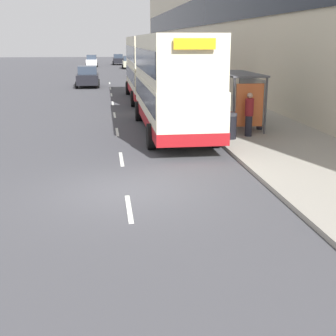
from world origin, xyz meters
TOP-DOWN VIEW (x-y plane):
  - ground_plane at (0.00, 0.00)m, footprint 220.00×220.00m
  - pavement at (6.50, 38.50)m, footprint 5.00×93.00m
  - terrace_facade at (10.49, 38.50)m, footprint 3.10×93.00m
  - lane_mark_0 at (0.00, -1.36)m, footprint 0.12×2.00m
  - lane_mark_1 at (0.00, 3.72)m, footprint 0.12×2.00m
  - lane_mark_2 at (0.00, 8.81)m, footprint 0.12×2.00m
  - lane_mark_3 at (0.00, 13.90)m, footprint 0.12×2.00m
  - lane_mark_4 at (0.00, 18.99)m, footprint 0.12×2.00m
  - lane_mark_5 at (0.00, 24.07)m, footprint 0.12×2.00m
  - lane_mark_6 at (0.00, 29.16)m, footprint 0.12×2.00m
  - lane_mark_7 at (0.00, 34.25)m, footprint 0.12×2.00m
  - bus_shelter at (5.77, 8.50)m, footprint 1.60×4.20m
  - double_decker_bus_near at (2.47, 8.35)m, footprint 2.85×10.41m
  - double_decker_bus_ahead at (2.54, 20.51)m, footprint 2.85×10.48m
  - car_0 at (1.98, 70.12)m, footprint 1.92×3.90m
  - car_1 at (3.17, 58.50)m, footprint 1.95×4.13m
  - car_2 at (-2.39, 64.55)m, footprint 1.91×4.19m
  - car_3 at (-1.97, 30.75)m, footprint 2.06×4.31m
  - pedestrian_at_shelter at (5.46, 6.47)m, footprint 0.36×0.36m
  - pedestrian_1 at (6.43, 7.91)m, footprint 0.33×0.33m
  - pedestrian_2 at (6.04, 13.08)m, footprint 0.32×0.32m
  - pedestrian_3 at (7.26, 11.08)m, footprint 0.35×0.35m
  - pedestrian_4 at (4.48, 12.47)m, footprint 0.32×0.32m
  - litter_bin at (4.55, 6.05)m, footprint 0.55×0.55m

SIDE VIEW (x-z plane):
  - ground_plane at x=0.00m, z-range 0.00..0.00m
  - lane_mark_0 at x=0.00m, z-range 0.00..0.01m
  - lane_mark_1 at x=0.00m, z-range 0.00..0.01m
  - lane_mark_2 at x=0.00m, z-range 0.00..0.01m
  - lane_mark_3 at x=0.00m, z-range 0.00..0.01m
  - lane_mark_4 at x=0.00m, z-range 0.00..0.01m
  - lane_mark_5 at x=0.00m, z-range 0.00..0.01m
  - lane_mark_6 at x=0.00m, z-range 0.00..0.01m
  - lane_mark_7 at x=0.00m, z-range 0.00..0.01m
  - pavement at x=6.50m, z-range 0.00..0.14m
  - litter_bin at x=4.55m, z-range 0.14..1.19m
  - car_0 at x=1.98m, z-range -0.02..1.77m
  - car_2 at x=-2.39m, z-range -0.02..1.81m
  - car_1 at x=3.17m, z-range -0.02..1.81m
  - car_3 at x=-1.97m, z-range -0.02..1.82m
  - pedestrian_2 at x=6.04m, z-range 0.16..1.75m
  - pedestrian_4 at x=4.48m, z-range 0.16..1.78m
  - pedestrian_1 at x=6.43m, z-range 0.16..1.85m
  - pedestrian_3 at x=7.26m, z-range 0.16..1.94m
  - pedestrian_at_shelter at x=5.46m, z-range 0.16..1.99m
  - bus_shelter at x=5.77m, z-range 0.64..3.12m
  - double_decker_bus_near at x=2.47m, z-range 0.13..4.43m
  - double_decker_bus_ahead at x=2.54m, z-range 0.13..4.43m
  - terrace_facade at x=10.49m, z-range -0.01..15.05m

